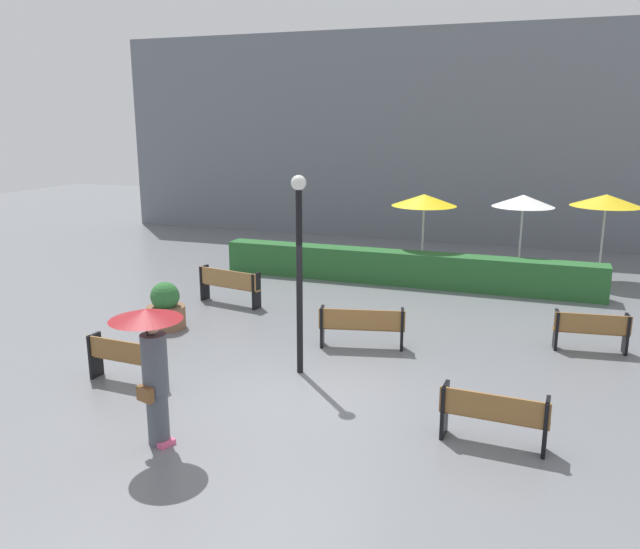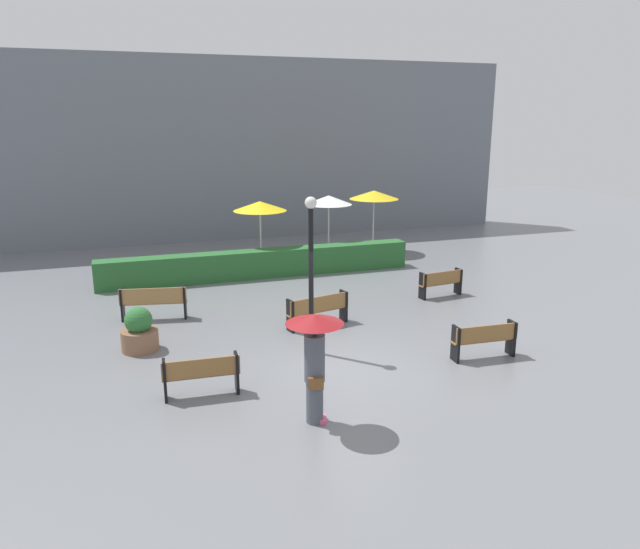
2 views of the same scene
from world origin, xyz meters
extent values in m
plane|color=slate|center=(0.00, 0.00, 0.00)|extent=(60.00, 60.00, 0.00)
cube|color=#9E7242|center=(-3.90, 4.85, 0.47)|extent=(1.84, 0.56, 0.04)
cube|color=#9E7242|center=(-3.93, 4.72, 0.72)|extent=(1.81, 0.38, 0.45)
cube|color=black|center=(-4.75, 4.99, 0.47)|extent=(0.12, 0.33, 0.94)
cube|color=black|center=(-3.07, 4.67, 0.47)|extent=(0.12, 0.33, 0.94)
cube|color=olive|center=(4.85, 4.23, 0.42)|extent=(1.52, 0.41, 0.04)
cube|color=olive|center=(4.87, 4.09, 0.64)|extent=(1.49, 0.22, 0.40)
cube|color=black|center=(4.17, 4.13, 0.42)|extent=(0.10, 0.34, 0.84)
cube|color=black|center=(5.54, 4.29, 0.42)|extent=(0.10, 0.34, 0.84)
cube|color=olive|center=(-3.31, -0.42, 0.45)|extent=(1.57, 0.31, 0.04)
cube|color=olive|center=(-3.32, -0.56, 0.66)|extent=(1.56, 0.12, 0.39)
cube|color=black|center=(-4.03, -0.40, 0.43)|extent=(0.08, 0.33, 0.85)
cube|color=black|center=(-2.59, -0.48, 0.43)|extent=(0.08, 0.33, 0.85)
cube|color=olive|center=(3.27, -0.54, 0.44)|extent=(1.60, 0.34, 0.04)
cube|color=olive|center=(3.27, -0.69, 0.66)|extent=(1.59, 0.13, 0.39)
cube|color=black|center=(2.54, -0.52, 0.43)|extent=(0.08, 0.35, 0.85)
cube|color=black|center=(4.01, -0.60, 0.43)|extent=(0.08, 0.35, 0.85)
cube|color=olive|center=(0.27, 2.83, 0.43)|extent=(1.82, 0.64, 0.04)
cube|color=olive|center=(0.30, 2.70, 0.66)|extent=(1.78, 0.44, 0.42)
cube|color=black|center=(-0.56, 2.62, 0.44)|extent=(0.13, 0.35, 0.87)
cube|color=black|center=(1.10, 3.00, 0.44)|extent=(0.13, 0.35, 0.87)
cylinder|color=#4C515B|center=(-1.46, -2.20, 0.41)|extent=(0.32, 0.32, 0.83)
cube|color=#F2598C|center=(-1.40, -2.22, 0.04)|extent=(0.38, 0.34, 0.08)
cylinder|color=#4C515B|center=(-1.46, -2.20, 1.28)|extent=(0.38, 0.38, 0.90)
sphere|color=tan|center=(-1.46, -2.20, 1.83)|extent=(0.21, 0.21, 0.21)
cube|color=brown|center=(-1.51, -2.42, 0.88)|extent=(0.30, 0.18, 0.22)
cylinder|color=black|center=(-1.49, -2.30, 1.61)|extent=(0.02, 0.02, 0.90)
cone|color=maroon|center=(-1.49, -2.30, 2.06)|extent=(1.05, 1.05, 0.16)
cylinder|color=brown|center=(-4.40, 2.55, 0.26)|extent=(0.89, 0.89, 0.52)
sphere|color=#2D6B33|center=(-4.40, 2.55, 0.77)|extent=(0.67, 0.67, 0.67)
cylinder|color=black|center=(-0.47, 1.08, 1.76)|extent=(0.12, 0.12, 3.52)
sphere|color=white|center=(-0.47, 1.08, 3.64)|extent=(0.28, 0.28, 0.28)
cylinder|color=silver|center=(0.28, 9.53, 1.19)|extent=(0.06, 0.06, 2.38)
cone|color=yellow|center=(0.28, 9.53, 2.38)|extent=(1.97, 1.97, 0.35)
cylinder|color=silver|center=(3.13, 9.99, 1.21)|extent=(0.06, 0.06, 2.42)
cone|color=white|center=(3.13, 9.99, 2.42)|extent=(1.81, 1.81, 0.35)
cylinder|color=silver|center=(5.44, 10.89, 1.21)|extent=(0.06, 0.06, 2.43)
cone|color=yellow|center=(5.44, 10.89, 2.43)|extent=(2.04, 2.04, 0.35)
cube|color=#28602D|center=(-0.04, 8.40, 0.49)|extent=(11.13, 0.70, 0.98)
cube|color=slate|center=(0.00, 16.00, 4.08)|extent=(28.00, 1.20, 8.15)
camera|label=1|loc=(3.74, -9.62, 4.75)|focal=35.73mm
camera|label=2|loc=(-4.61, -11.82, 5.52)|focal=33.51mm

